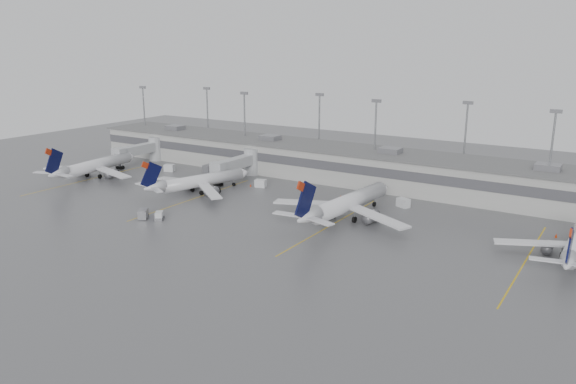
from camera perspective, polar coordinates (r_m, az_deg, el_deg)
The scene contains 19 objects.
ground at distance 99.79m, azimuth -11.02°, elevation -5.21°, with size 260.00×260.00×0.00m, color #4C4C4F.
terminal at distance 144.53m, azimuth 4.76°, elevation 3.02°, with size 152.00×17.00×9.45m.
light_masts at distance 148.20m, azimuth 5.87°, elevation 6.38°, with size 142.40×8.00×20.60m.
jet_bridge_left at distance 168.20m, azimuth -14.32°, elevation 4.19°, with size 4.00×17.20×7.00m.
jet_bridge_right at distance 145.15m, azimuth -4.71°, elevation 2.95°, with size 4.00×17.20×7.00m.
stand_markings at distance 117.37m, azimuth -3.01°, elevation -1.86°, with size 105.25×40.00×0.01m.
jet_far_left at distance 153.63m, azimuth -19.10°, elevation 2.57°, with size 27.70×31.23×10.13m.
jet_mid_left at distance 131.53m, azimuth -9.10°, elevation 1.12°, with size 24.66×28.07×9.36m.
jet_mid_right at distance 110.66m, azimuth 5.91°, elevation -1.13°, with size 30.17×33.93×10.98m.
baggage_tug at distance 113.77m, azimuth -12.95°, elevation -2.45°, with size 2.72×2.95×1.63m.
baggage_cart at distance 115.11m, azimuth -14.51°, elevation -2.17°, with size 3.05×3.34×1.87m.
gse_uld_a at distance 155.94m, azimuth -11.96°, elevation 2.41°, with size 2.64×1.76×1.87m, color silver.
gse_uld_b at distance 135.96m, azimuth -2.80°, elevation 0.89°, with size 2.60×1.73×1.84m, color silver.
gse_uld_c at distance 121.79m, azimuth 11.63°, elevation -1.08°, with size 2.65×1.76×1.87m, color silver.
gse_loader at distance 153.05m, azimuth -8.04°, elevation 2.39°, with size 2.05×3.28×2.05m, color slate.
cone_a at distance 159.22m, azimuth -18.16°, elevation 2.03°, with size 0.46×0.46×0.74m, color #DE3704.
cone_b at distance 136.72m, azimuth -3.83°, elevation 0.69°, with size 0.41×0.41×0.65m, color #DE3704.
cone_c at distance 127.03m, azimuth 5.39°, elevation -0.45°, with size 0.42×0.42×0.66m, color #DE3704.
cone_d at distance 111.96m, azimuth 25.58°, elevation -4.01°, with size 0.47×0.47×0.74m, color #DE3704.
Camera 1 is at (65.15, -67.55, 33.92)m, focal length 35.00 mm.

